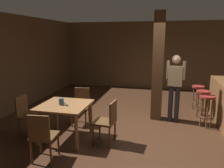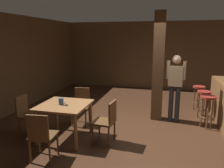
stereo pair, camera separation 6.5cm
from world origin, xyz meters
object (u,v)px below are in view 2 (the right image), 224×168
Objects in this scene: dining_table at (64,110)px; chair_west at (27,113)px; bar_stool_mid at (204,98)px; standing_person at (175,84)px; chair_south at (41,134)px; bar_stool_far at (199,92)px; bar_stool_near at (208,104)px; chair_east at (107,120)px; salt_shaker at (64,103)px; napkin_cup at (61,101)px; chair_north at (81,104)px.

chair_west is (-0.91, -0.02, -0.14)m from dining_table.
bar_stool_mid is (3.06, 2.03, -0.09)m from dining_table.
standing_person is at bearing 34.35° from dining_table.
bar_stool_far is (3.01, 3.65, 0.05)m from chair_south.
bar_stool_near is 1.37m from bar_stool_far.
chair_south is (0.93, -0.91, 0.00)m from chair_west.
standing_person is (1.36, 1.56, 0.50)m from chair_east.
chair_west is at bearing 135.57° from chair_south.
bar_stool_near is (0.76, -0.21, -0.41)m from standing_person.
dining_table is at bearing -156.03° from bar_stool_near.
dining_table is at bearing -146.43° from bar_stool_mid.
bar_stool_near is at bearing 19.16° from chair_west.
chair_south is 3.41m from standing_person.
chair_west is 1.30m from chair_south.
salt_shaker is (0.05, -0.09, 0.17)m from dining_table.
napkin_cup is at bearing -138.06° from bar_stool_far.
bar_stool_far is at bearing 92.89° from bar_stool_mid.
chair_south reaches higher than bar_stool_near.
bar_stool_far is (2.97, 2.81, -0.27)m from salt_shaker.
chair_west and chair_north have the same top height.
salt_shaker is at bearing -136.61° from bar_stool_far.
napkin_cup is at bearing 153.66° from salt_shaker.
bar_stool_near is (3.04, 0.45, 0.09)m from chair_north.
chair_west is 3.61m from standing_person.
standing_person is (2.28, 0.66, 0.50)m from chair_north.
chair_south is at bearing -85.94° from napkin_cup.
napkin_cup is at bearing -93.50° from chair_north.
standing_person is at bearing 47.65° from chair_south.
bar_stool_far is at bearing 41.94° from napkin_cup.
chair_west and chair_south have the same top height.
salt_shaker is (0.04, 0.84, 0.31)m from chair_south.
salt_shaker is at bearing -144.80° from bar_stool_mid.
chair_north is (-0.93, 0.89, 0.00)m from chair_east.
bar_stool_near is at bearing 25.77° from salt_shaker.
chair_south is 1.13× the size of bar_stool_near.
bar_stool_far is (2.09, 2.71, 0.05)m from chair_east.
chair_south is 0.95m from napkin_cup.
standing_person reaches higher than chair_south.
chair_east is (0.94, 0.01, -0.14)m from dining_table.
napkin_cup is 0.19× the size of bar_stool_far.
chair_west is at bearing -134.95° from chair_north.
standing_person is at bearing 34.51° from napkin_cup.
chair_north reaches higher than bar_stool_mid.
chair_west is at bearing -152.68° from bar_stool_mid.
standing_person reaches higher than chair_east.
bar_stool_near reaches higher than bar_stool_mid.
standing_person is 2.17× the size of bar_stool_near.
chair_east reaches higher than dining_table.
salt_shaker reaches higher than bar_stool_near.
dining_table is at bearing -179.39° from chair_east.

